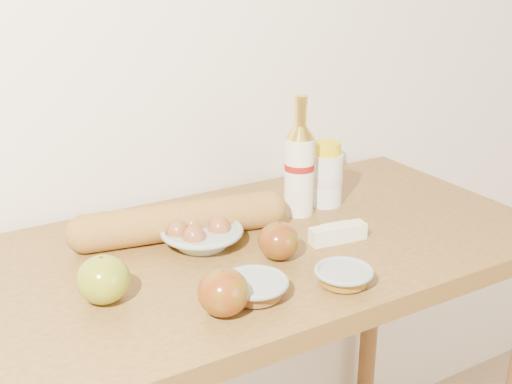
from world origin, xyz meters
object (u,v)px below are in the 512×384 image
at_px(cream_bottle, 326,176).
at_px(baguette, 181,221).
at_px(egg_bowl, 201,234).
at_px(bourbon_bottle, 299,167).
at_px(table, 248,301).

xyz_separation_m(cream_bottle, baguette, (-0.35, -0.00, -0.03)).
xyz_separation_m(cream_bottle, egg_bowl, (-0.33, -0.05, -0.04)).
distance_m(bourbon_bottle, baguette, 0.28).
bearing_deg(bourbon_bottle, egg_bowl, -147.22).
relative_size(egg_bowl, baguette, 0.42).
distance_m(table, cream_bottle, 0.33).
relative_size(bourbon_bottle, egg_bowl, 1.37).
distance_m(bourbon_bottle, egg_bowl, 0.27).
bearing_deg(table, bourbon_bottle, 25.93).
height_order(cream_bottle, egg_bowl, cream_bottle).
bearing_deg(table, cream_bottle, 21.07).
xyz_separation_m(table, egg_bowl, (-0.08, 0.05, 0.15)).
bearing_deg(egg_bowl, baguette, 110.60).
bearing_deg(cream_bottle, table, -171.60).
height_order(bourbon_bottle, cream_bottle, bourbon_bottle).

